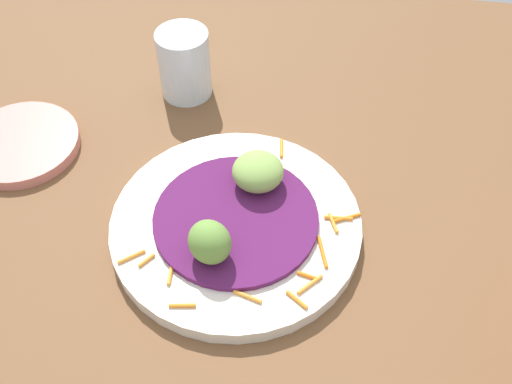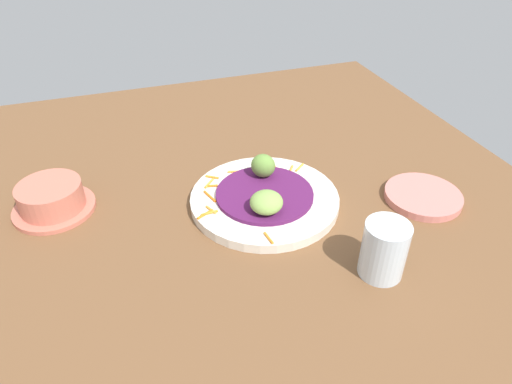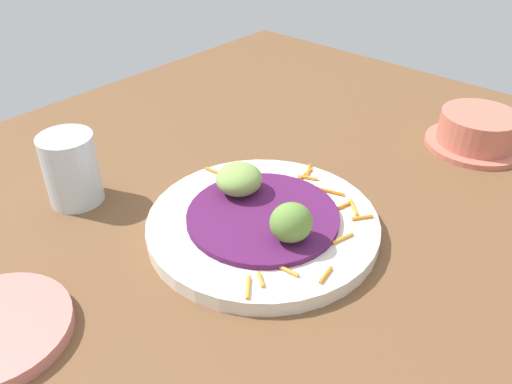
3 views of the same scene
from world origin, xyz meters
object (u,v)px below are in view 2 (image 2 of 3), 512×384
(guac_scoop_left, at_px, (263,166))
(terracotta_bowl, at_px, (52,199))
(water_glass, at_px, (384,250))
(main_plate, at_px, (265,199))
(side_plate_small, at_px, (423,196))
(guac_scoop_center, at_px, (266,202))

(guac_scoop_left, xyz_separation_m, terracotta_bowl, (0.37, -0.05, -0.02))
(terracotta_bowl, height_order, water_glass, water_glass)
(main_plate, distance_m, water_glass, 0.24)
(side_plate_small, height_order, terracotta_bowl, terracotta_bowl)
(main_plate, distance_m, side_plate_small, 0.29)
(main_plate, xyz_separation_m, water_glass, (-0.11, 0.22, 0.04))
(main_plate, bearing_deg, guac_scoop_center, 73.27)
(main_plate, distance_m, terracotta_bowl, 0.37)
(main_plate, xyz_separation_m, guac_scoop_left, (-0.02, -0.05, 0.04))
(side_plate_small, bearing_deg, water_glass, 38.22)
(guac_scoop_center, xyz_separation_m, side_plate_small, (-0.29, 0.03, -0.04))
(side_plate_small, xyz_separation_m, terracotta_bowl, (0.63, -0.18, 0.02))
(side_plate_small, distance_m, terracotta_bowl, 0.66)
(guac_scoop_center, relative_size, terracotta_bowl, 0.40)
(guac_scoop_left, height_order, water_glass, water_glass)
(main_plate, height_order, guac_scoop_left, guac_scoop_left)
(water_glass, bearing_deg, guac_scoop_center, -53.76)
(main_plate, xyz_separation_m, side_plate_small, (-0.28, 0.08, -0.00))
(guac_scoop_center, bearing_deg, water_glass, 126.24)
(main_plate, xyz_separation_m, guac_scoop_center, (0.02, 0.05, 0.03))
(guac_scoop_left, height_order, side_plate_small, guac_scoop_left)
(main_plate, bearing_deg, side_plate_small, 163.71)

